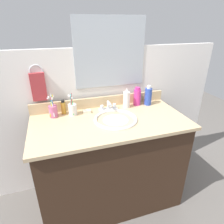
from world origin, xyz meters
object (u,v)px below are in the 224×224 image
Objects in this scene: bottle_soap_pink at (137,97)px; cup_pink at (53,110)px; hand_towel at (39,87)px; cup_white_ceramic at (73,109)px; faucet at (108,107)px; bottle_oil_amber at (63,107)px; bottle_lotion_white at (127,99)px; soap_bar at (87,111)px; bottle_shampoo_blue at (148,96)px.

cup_pink is (-0.72, -0.03, -0.02)m from bottle_soap_pink.
cup_white_ceramic is (0.23, -0.12, -0.17)m from hand_towel.
faucet is at bearing -172.76° from bottle_soap_pink.
cup_pink is (-0.08, -0.03, 0.00)m from bottle_oil_amber.
faucet is 0.28m from bottle_soap_pink.
cup_pink is at bearing -51.52° from hand_towel.
cup_white_ceramic reaches higher than bottle_lotion_white.
hand_towel is at bearing 161.89° from soap_bar.
cup_white_ceramic is at bearing -179.00° from bottle_shampoo_blue.
bottle_oil_amber is 0.09m from cup_pink.
hand_towel is 1.89× the size of bottle_oil_amber.
soap_bar is (-0.56, -0.01, -0.07)m from bottle_shampoo_blue.
faucet is at bearing -12.09° from hand_towel.
bottle_soap_pink is 0.93× the size of bottle_lotion_white.
cup_pink is at bearing 175.65° from cup_white_ceramic.
cup_pink is (-0.45, 0.01, 0.03)m from faucet.
cup_white_ceramic is (-0.67, -0.01, -0.03)m from bottle_shampoo_blue.
cup_white_ceramic reaches higher than faucet.
bottle_soap_pink is at bearing 7.24° from faucet.
bottle_shampoo_blue is (0.37, 0.01, 0.05)m from faucet.
bottle_lotion_white reaches higher than soap_bar.
cup_pink is at bearing 179.99° from bottle_lotion_white.
faucet is 0.91× the size of bottle_lotion_white.
bottle_shampoo_blue is 0.74m from bottle_oil_amber.
bottle_shampoo_blue reaches higher than bottle_lotion_white.
hand_towel is at bearing 174.46° from bottle_soap_pink.
soap_bar is at bearing -1.64° from cup_pink.
bottle_soap_pink reaches higher than soap_bar.
bottle_shampoo_blue is 0.82m from cup_pink.
bottle_oil_amber is at bearing 173.30° from faucet.
bottle_oil_amber is (-0.37, 0.04, 0.03)m from faucet.
bottle_lotion_white is (0.53, -0.03, 0.02)m from bottle_oil_amber.
cup_white_ceramic reaches higher than bottle_soap_pink.
bottle_oil_amber is at bearing 179.32° from bottle_soap_pink.
bottle_shampoo_blue is 0.21m from bottle_lotion_white.
cup_pink is 0.27m from soap_bar.
bottle_shampoo_blue is 0.67m from cup_white_ceramic.
bottle_soap_pink is at bearing 13.67° from bottle_lotion_white.
bottle_shampoo_blue is at bearing 0.82° from soap_bar.
hand_towel reaches higher than bottle_shampoo_blue.
cup_white_ceramic is 2.84× the size of soap_bar.
soap_bar is at bearing 179.82° from faucet.
cup_pink is 2.92× the size of soap_bar.
hand_towel is 0.58m from faucet.
hand_towel is at bearing 153.29° from cup_white_ceramic.
cup_white_ceramic is (-0.46, -0.01, -0.03)m from bottle_lotion_white.
cup_pink reaches higher than bottle_shampoo_blue.
cup_white_ceramic is at bearing -179.39° from faucet.
soap_bar is (-0.19, 0.00, -0.02)m from faucet.
bottle_shampoo_blue reaches higher than bottle_soap_pink.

